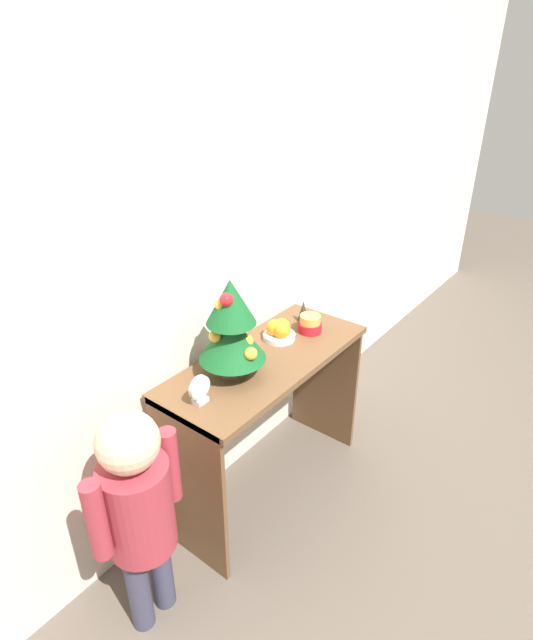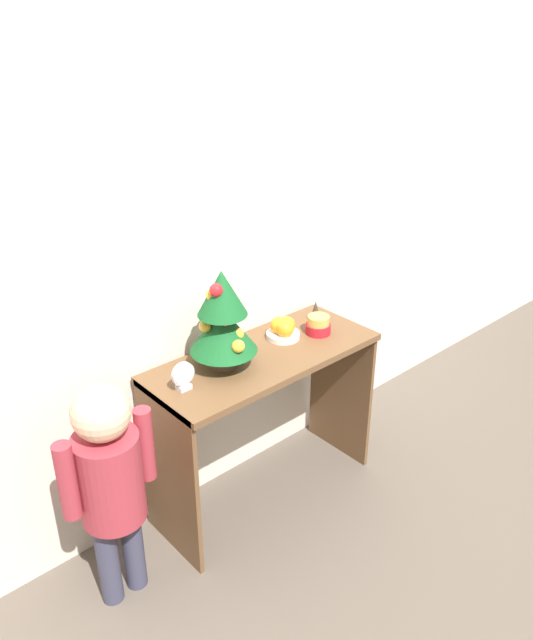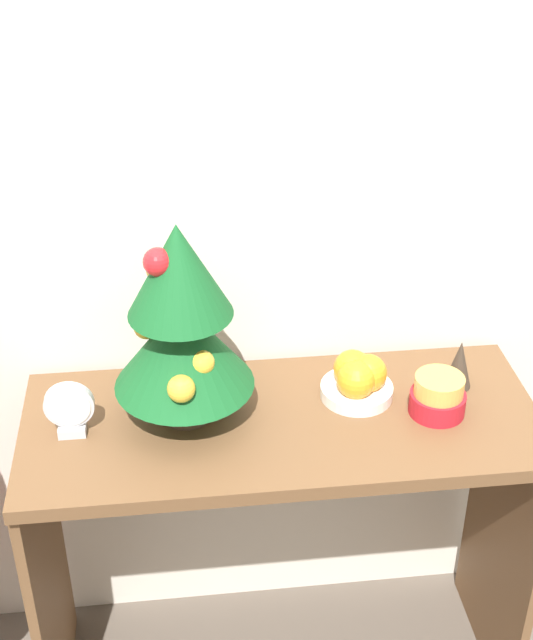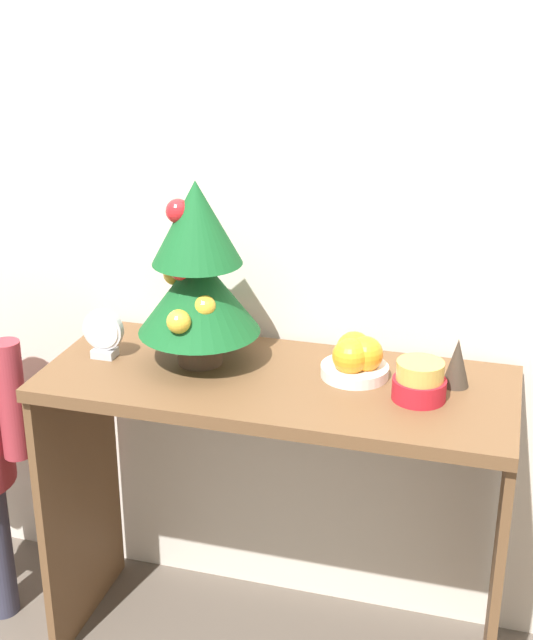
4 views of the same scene
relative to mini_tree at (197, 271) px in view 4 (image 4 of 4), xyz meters
The scene contains 7 objects.
back_wall 0.41m from the mini_tree, 50.10° to the left, with size 7.00×0.05×2.50m, color beige.
console_table 0.45m from the mini_tree, ahead, with size 1.04×0.43×0.75m.
mini_tree is the anchor object (origin of this frame).
fruit_bowl 0.40m from the mini_tree, ahead, with size 0.15×0.15×0.10m.
singing_bowl 0.54m from the mini_tree, ahead, with size 0.11×0.11×0.08m.
desk_clock 0.28m from the mini_tree, behind, with size 0.10×0.04×0.12m.
figurine 0.60m from the mini_tree, ahead, with size 0.06×0.06×0.11m.
Camera 4 is at (0.47, -1.50, 1.60)m, focal length 50.00 mm.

